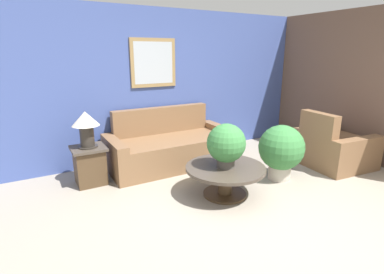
{
  "coord_description": "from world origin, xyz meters",
  "views": [
    {
      "loc": [
        -2.35,
        -2.11,
        1.87
      ],
      "look_at": [
        -0.19,
        1.67,
        0.63
      ],
      "focal_mm": 28.0,
      "sensor_mm": 36.0,
      "label": 1
    }
  ],
  "objects": [
    {
      "name": "wall_back",
      "position": [
        -0.01,
        2.83,
        1.31
      ],
      "size": [
        7.59,
        0.09,
        2.6
      ],
      "color": "#42569E",
      "rests_on": "ground_plane"
    },
    {
      "name": "couch_main",
      "position": [
        -0.25,
        2.3,
        0.3
      ],
      "size": [
        2.12,
        0.97,
        0.94
      ],
      "color": "brown",
      "rests_on": "ground_plane"
    },
    {
      "name": "coffee_table",
      "position": [
        -0.13,
        0.89,
        0.3
      ],
      "size": [
        1.06,
        1.06,
        0.41
      ],
      "color": "#4C3823",
      "rests_on": "ground_plane"
    },
    {
      "name": "wall_right",
      "position": [
        2.82,
        1.4,
        1.3
      ],
      "size": [
        0.06,
        4.8,
        2.6
      ],
      "color": "brown",
      "rests_on": "ground_plane"
    },
    {
      "name": "ground_plane",
      "position": [
        0.0,
        0.0,
        0.0
      ],
      "size": [
        20.0,
        20.0,
        0.0
      ],
      "primitive_type": "plane",
      "color": "gray"
    },
    {
      "name": "side_table",
      "position": [
        -1.62,
        2.18,
        0.28
      ],
      "size": [
        0.47,
        0.47,
        0.56
      ],
      "color": "#4C3823",
      "rests_on": "ground_plane"
    },
    {
      "name": "potted_plant_on_table",
      "position": [
        -0.13,
        0.88,
        0.72
      ],
      "size": [
        0.51,
        0.51,
        0.58
      ],
      "color": "#4C4742",
      "rests_on": "coffee_table"
    },
    {
      "name": "armchair",
      "position": [
        2.12,
        0.9,
        0.3
      ],
      "size": [
        1.09,
        1.14,
        0.94
      ],
      "rotation": [
        0.0,
        0.0,
        1.47
      ],
      "color": "brown",
      "rests_on": "ground_plane"
    },
    {
      "name": "table_lamp",
      "position": [
        -1.62,
        2.18,
        0.89
      ],
      "size": [
        0.38,
        0.38,
        0.52
      ],
      "color": "#2D2823",
      "rests_on": "side_table"
    },
    {
      "name": "potted_plant_floor",
      "position": [
        0.92,
        0.92,
        0.47
      ],
      "size": [
        0.68,
        0.68,
        0.84
      ],
      "color": "beige",
      "rests_on": "ground_plane"
    }
  ]
}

